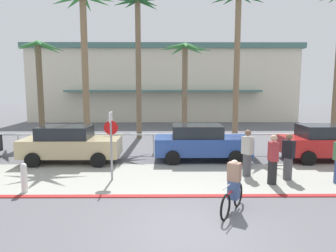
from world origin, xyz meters
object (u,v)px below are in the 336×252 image
stop_sign_bike_lane (111,136)px  car_red_3 (329,142)px  palm_tree_1 (40,67)px  palm_tree_4 (185,64)px  palm_tree_2 (84,31)px  palm_tree_3 (138,34)px  car_blue_2 (201,142)px  bollard_1 (24,177)px  palm_tree_5 (237,29)px  car_tan_1 (70,144)px  cyclist_red_0 (233,187)px  pedestrian_0 (273,161)px  pedestrian_2 (288,158)px  pedestrian_1 (247,155)px

stop_sign_bike_lane → car_red_3: size_ratio=0.58×
palm_tree_1 → palm_tree_4: (9.12, 1.04, 0.24)m
palm_tree_2 → palm_tree_3: bearing=50.2°
car_blue_2 → palm_tree_2: bearing=152.4°
palm_tree_3 → bollard_1: bearing=-105.0°
stop_sign_bike_lane → palm_tree_4: bearing=70.6°
bollard_1 → palm_tree_1: bearing=108.0°
palm_tree_2 → palm_tree_4: (5.76, 3.17, -1.58)m
palm_tree_5 → car_red_3: palm_tree_5 is taller
car_tan_1 → car_blue_2: same height
car_red_3 → cyclist_red_0: car_red_3 is taller
stop_sign_bike_lane → car_tan_1: 3.67m
palm_tree_5 → cyclist_red_0: 13.04m
palm_tree_2 → palm_tree_5: size_ratio=0.93×
palm_tree_3 → palm_tree_4: palm_tree_3 is taller
palm_tree_5 → pedestrian_0: size_ratio=5.08×
palm_tree_3 → palm_tree_2: bearing=-129.8°
bollard_1 → palm_tree_4: palm_tree_4 is taller
car_red_3 → pedestrian_2: size_ratio=2.50×
car_tan_1 → car_red_3: bearing=1.2°
stop_sign_bike_lane → palm_tree_3: 10.76m
palm_tree_1 → car_tan_1: bearing=-58.7°
stop_sign_bike_lane → bollard_1: 3.19m
bollard_1 → cyclist_red_0: size_ratio=0.63×
car_tan_1 → pedestrian_2: size_ratio=2.50×
palm_tree_1 → cyclist_red_0: (9.71, -11.27, -3.96)m
palm_tree_3 → car_blue_2: bearing=-61.8°
car_red_3 → palm_tree_4: bearing=134.5°
car_tan_1 → pedestrian_1: 7.85m
bollard_1 → pedestrian_2: size_ratio=0.57×
car_tan_1 → cyclist_red_0: size_ratio=2.75×
palm_tree_1 → palm_tree_2: bearing=-32.3°
cyclist_red_0 → pedestrian_2: size_ratio=0.91×
stop_sign_bike_lane → pedestrian_0: bearing=-5.4°
pedestrian_0 → pedestrian_1: (-0.64, 1.01, 0.02)m
pedestrian_2 → palm_tree_2: bearing=145.3°
bollard_1 → car_blue_2: car_blue_2 is taller
stop_sign_bike_lane → palm_tree_4: palm_tree_4 is taller
stop_sign_bike_lane → palm_tree_5: palm_tree_5 is taller
bollard_1 → palm_tree_2: (0.21, 7.56, 5.95)m
bollard_1 → car_tan_1: car_tan_1 is taller
palm_tree_2 → palm_tree_1: bearing=147.7°
car_tan_1 → car_red_3: same height
cyclist_red_0 → car_red_3: bearing=45.4°
palm_tree_1 → palm_tree_4: palm_tree_4 is taller
stop_sign_bike_lane → pedestrian_2: size_ratio=1.45×
car_blue_2 → pedestrian_0: (2.15, -3.59, -0.03)m
pedestrian_2 → cyclist_red_0: bearing=-132.8°
pedestrian_0 → palm_tree_4: bearing=104.1°
bollard_1 → palm_tree_2: 9.63m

